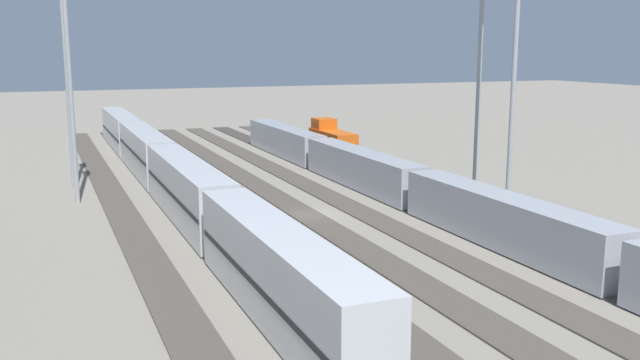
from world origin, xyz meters
TOP-DOWN VIEW (x-y plane):
  - ground_plane at (0.00, 0.00)m, footprint 400.00×400.00m
  - track_bed_0 at (0.00, -15.00)m, footprint 140.00×2.80m
  - track_bed_1 at (0.00, -10.00)m, footprint 140.00×2.80m
  - track_bed_2 at (0.00, -5.00)m, footprint 140.00×2.80m
  - track_bed_3 at (0.00, 0.00)m, footprint 140.00×2.80m
  - track_bed_4 at (0.00, 5.00)m, footprint 140.00×2.80m
  - track_bed_5 at (0.00, 10.00)m, footprint 140.00×2.80m
  - track_bed_6 at (0.00, 15.00)m, footprint 140.00×2.80m
  - train_on_track_5 at (14.57, 10.00)m, footprint 95.60×3.06m
  - train_on_track_1 at (-2.42, -10.00)m, footprint 95.60×3.00m
  - train_on_track_0 at (29.13, -15.00)m, footprint 10.00×3.00m
  - light_mast_0 at (0.56, -18.00)m, footprint 2.80×0.70m
  - light_mast_1 at (13.07, 18.39)m, footprint 2.80×0.70m
  - light_mast_3 at (20.10, 18.32)m, footprint 2.80×0.70m

SIDE VIEW (x-z plane):
  - ground_plane at x=0.00m, z-range 0.00..0.00m
  - track_bed_0 at x=0.00m, z-range 0.00..0.12m
  - track_bed_1 at x=0.00m, z-range 0.00..0.12m
  - track_bed_2 at x=0.00m, z-range 0.00..0.12m
  - track_bed_3 at x=0.00m, z-range 0.00..0.12m
  - track_bed_4 at x=0.00m, z-range 0.00..0.12m
  - track_bed_5 at x=0.00m, z-range 0.00..0.12m
  - track_bed_6 at x=0.00m, z-range 0.00..0.12m
  - train_on_track_1 at x=-2.42m, z-range 0.12..3.92m
  - train_on_track_0 at x=29.13m, z-range -0.34..4.66m
  - train_on_track_5 at x=14.57m, z-range 0.11..5.11m
  - light_mast_3 at x=20.10m, z-range 3.65..29.23m
  - light_mast_1 at x=13.07m, z-range 3.72..30.77m
  - light_mast_0 at x=0.56m, z-range 3.84..33.60m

